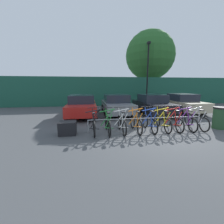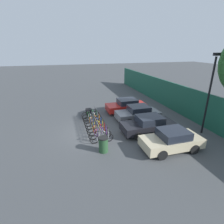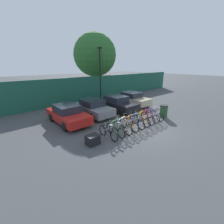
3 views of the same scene
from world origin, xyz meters
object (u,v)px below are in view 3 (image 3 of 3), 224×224
object	(u,v)px
bicycle_black	(108,133)
bicycle_green	(115,130)
lamp_post	(100,72)
trash_bin	(164,111)
car_black	(117,103)
tree_behind_hoarding	(95,55)
car_red	(68,114)
car_grey	(93,108)
bicycle_red	(145,119)
bicycle_white	(122,127)
bicycle_silver	(154,115)
bicycle_orange	(129,125)
bike_rack	(133,120)
bicycle_purple	(150,117)
cargo_crate	(93,140)
bicycle_blue	(135,122)
bicycle_yellow	(141,120)
car_beige	(132,99)

from	to	relation	value
bicycle_black	bicycle_green	bearing A→B (deg)	3.42
lamp_post	trash_bin	size ratio (longest dim) A/B	5.87
bicycle_black	car_black	size ratio (longest dim) A/B	0.41
lamp_post	trash_bin	xyz separation A→B (m)	(0.43, -8.12, -2.85)
tree_behind_hoarding	bicycle_black	bearing A→B (deg)	-122.27
car_red	car_grey	bearing A→B (deg)	5.11
car_black	lamp_post	bearing A→B (deg)	73.90
bicycle_green	bicycle_red	distance (m)	3.03
bicycle_white	bicycle_silver	size ratio (longest dim) A/B	1.00
bicycle_green	bicycle_orange	size ratio (longest dim) A/B	1.00
bike_rack	lamp_post	bearing A→B (deg)	68.47
bicycle_orange	tree_behind_hoarding	xyz separation A→B (m)	(4.96, 10.77, 4.96)
bicycle_green	lamp_post	distance (m)	9.82
bicycle_orange	car_grey	xyz separation A→B (m)	(-0.11, 4.11, 0.31)
trash_bin	bicycle_green	bearing A→B (deg)	178.41
bicycle_purple	cargo_crate	size ratio (longest dim) A/B	2.44
bicycle_silver	bicycle_blue	bearing A→B (deg)	176.36
bicycle_yellow	lamp_post	size ratio (longest dim) A/B	0.28
car_red	bicycle_green	bearing A→B (deg)	-72.28
bicycle_white	cargo_crate	xyz separation A→B (m)	(-2.29, 0.02, -0.10)
bicycle_green	car_red	xyz separation A→B (m)	(-1.24, 3.89, 0.31)
bicycle_red	lamp_post	bearing A→B (deg)	79.34
bicycle_yellow	car_red	xyz separation A→B (m)	(-3.74, 3.89, 0.31)
bicycle_red	cargo_crate	size ratio (longest dim) A/B	2.44
bicycle_orange	cargo_crate	bearing A→B (deg)	175.70
bicycle_black	bicycle_green	distance (m)	0.59
bike_rack	bicycle_purple	distance (m)	1.85
bicycle_green	car_grey	bearing A→B (deg)	76.42
bicycle_black	bicycle_red	bearing A→B (deg)	3.42
bicycle_orange	lamp_post	distance (m)	9.26
bicycle_green	bicycle_silver	size ratio (longest dim) A/B	1.00
car_black	car_beige	xyz separation A→B (m)	(2.60, 0.35, -0.00)
bicycle_silver	car_beige	size ratio (longest dim) A/B	0.43
bicycle_blue	tree_behind_hoarding	size ratio (longest dim) A/B	0.21
bicycle_green	bicycle_red	bearing A→B (deg)	2.04
bicycle_blue	bicycle_silver	xyz separation A→B (m)	(2.31, 0.00, 0.00)
bicycle_green	trash_bin	world-z (taller)	bicycle_green
car_grey	lamp_post	bearing A→B (deg)	45.89
bicycle_purple	car_red	size ratio (longest dim) A/B	0.42
lamp_post	bicycle_blue	bearing A→B (deg)	-110.64
bicycle_white	bicycle_blue	distance (m)	1.27
bike_rack	bicycle_blue	bearing A→B (deg)	-60.99
bicycle_red	bicycle_purple	xyz separation A→B (m)	(0.62, 0.00, 0.00)
bicycle_purple	lamp_post	size ratio (longest dim) A/B	0.28
bicycle_white	car_black	bearing A→B (deg)	51.76
car_black	bicycle_purple	bearing A→B (deg)	-90.87
bicycle_black	car_beige	size ratio (longest dim) A/B	0.43
bicycle_yellow	car_grey	xyz separation A→B (m)	(-1.35, 4.11, 0.31)
bicycle_black	bicycle_orange	world-z (taller)	same
bicycle_black	cargo_crate	distance (m)	1.09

